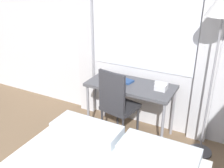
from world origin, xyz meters
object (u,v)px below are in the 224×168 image
(desk, at_px, (131,89))
(desk_chair, at_px, (117,102))
(telephone, at_px, (161,86))
(book, at_px, (125,81))
(standing_lamp, at_px, (223,16))

(desk, height_order, desk_chair, desk_chair)
(telephone, bearing_deg, book, 177.65)
(desk_chair, relative_size, standing_lamp, 0.51)
(telephone, bearing_deg, desk, -176.27)
(desk, height_order, telephone, telephone)
(standing_lamp, xyz_separation_m, book, (-1.08, 0.05, -0.94))
(desk, distance_m, desk_chair, 0.27)
(desk, height_order, standing_lamp, standing_lamp)
(standing_lamp, height_order, telephone, standing_lamp)
(desk, xyz_separation_m, desk_chair, (-0.08, -0.24, -0.11))
(standing_lamp, relative_size, telephone, 12.01)
(desk_chair, relative_size, book, 4.12)
(desk_chair, relative_size, telephone, 6.12)
(book, bearing_deg, standing_lamp, -2.61)
(desk, relative_size, telephone, 6.94)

